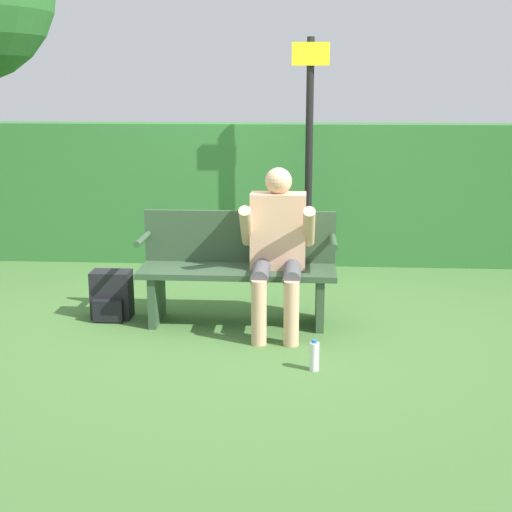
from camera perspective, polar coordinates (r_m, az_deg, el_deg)
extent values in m
plane|color=#426B33|center=(5.61, -1.47, -5.37)|extent=(40.00, 40.00, 0.00)
cube|color=#337033|center=(7.42, -0.06, 5.03)|extent=(12.00, 0.41, 1.44)
cube|color=#334C33|center=(5.49, -1.49, -1.21)|extent=(1.51, 0.46, 0.05)
cube|color=#334C33|center=(5.64, -1.31, 1.58)|extent=(1.51, 0.04, 0.41)
cube|color=#334C33|center=(5.64, -7.94, -3.27)|extent=(0.06, 0.41, 0.40)
cube|color=#334C33|center=(5.53, 5.11, -3.54)|extent=(0.06, 0.41, 0.40)
cylinder|color=#334C33|center=(5.54, -9.06, 1.35)|extent=(0.05, 0.41, 0.05)
cylinder|color=#334C33|center=(5.41, 6.22, 1.14)|extent=(0.05, 0.41, 0.05)
cube|color=#DBA884|center=(5.44, 1.78, 2.03)|extent=(0.42, 0.22, 0.58)
sphere|color=#DBA884|center=(5.38, 1.81, 6.01)|extent=(0.20, 0.20, 0.20)
cylinder|color=#4C4C51|center=(5.26, 0.40, -1.24)|extent=(0.13, 0.50, 0.13)
cylinder|color=#4C4C51|center=(5.25, 2.92, -1.28)|extent=(0.13, 0.50, 0.13)
cylinder|color=#DBA884|center=(5.09, 0.23, -4.55)|extent=(0.11, 0.11, 0.48)
cylinder|color=#DBA884|center=(5.08, 2.84, -4.60)|extent=(0.11, 0.11, 0.48)
cylinder|color=#DBA884|center=(5.30, -0.79, 2.40)|extent=(0.09, 0.35, 0.35)
cylinder|color=#DBA884|center=(5.29, 4.25, 2.33)|extent=(0.09, 0.35, 0.35)
cube|color=black|center=(5.80, -11.45, -3.03)|extent=(0.31, 0.19, 0.38)
cube|color=black|center=(5.71, -11.75, -4.31)|extent=(0.23, 0.07, 0.17)
cylinder|color=white|center=(4.70, 4.69, -8.02)|extent=(0.06, 0.06, 0.19)
cylinder|color=#2D66B2|center=(4.67, 4.71, -6.83)|extent=(0.03, 0.03, 0.02)
cylinder|color=black|center=(6.78, 4.25, 7.62)|extent=(0.07, 0.07, 2.24)
cube|color=yellow|center=(6.71, 4.40, 15.83)|extent=(0.34, 0.02, 0.21)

